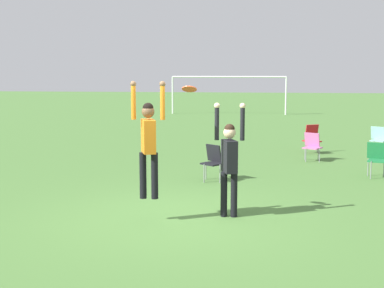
# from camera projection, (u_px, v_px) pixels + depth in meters

# --- Properties ---
(ground_plane) EXTENTS (120.00, 120.00, 0.00)m
(ground_plane) POSITION_uv_depth(u_px,v_px,m) (177.00, 218.00, 9.49)
(ground_plane) COLOR #4C7A38
(person_jumping) EXTENTS (0.61, 0.50, 2.03)m
(person_jumping) POSITION_uv_depth(u_px,v_px,m) (148.00, 137.00, 9.12)
(person_jumping) COLOR black
(person_jumping) RESTS_ON ground_plane
(person_defending) EXTENTS (0.56, 0.45, 2.05)m
(person_defending) POSITION_uv_depth(u_px,v_px,m) (229.00, 157.00, 9.47)
(person_defending) COLOR black
(person_defending) RESTS_ON ground_plane
(frisbee) EXTENTS (0.26, 0.25, 0.12)m
(frisbee) POSITION_uv_depth(u_px,v_px,m) (189.00, 89.00, 9.36)
(frisbee) COLOR #E04C23
(camping_chair_0) EXTENTS (0.61, 0.67, 0.82)m
(camping_chair_0) POSITION_uv_depth(u_px,v_px,m) (378.00, 138.00, 17.29)
(camping_chair_0) COLOR gray
(camping_chair_0) RESTS_ON ground_plane
(camping_chair_1) EXTENTS (0.57, 0.61, 0.85)m
(camping_chair_1) POSITION_uv_depth(u_px,v_px,m) (377.00, 157.00, 13.19)
(camping_chair_1) COLOR gray
(camping_chair_1) RESTS_ON ground_plane
(camping_chair_2) EXTENTS (0.61, 0.68, 0.91)m
(camping_chair_2) POSITION_uv_depth(u_px,v_px,m) (312.00, 137.00, 17.13)
(camping_chair_2) COLOR gray
(camping_chair_2) RESTS_ON ground_plane
(camping_chair_3) EXTENTS (0.62, 0.70, 0.85)m
(camping_chair_3) POSITION_uv_depth(u_px,v_px,m) (213.00, 159.00, 12.77)
(camping_chair_3) COLOR gray
(camping_chair_3) RESTS_ON ground_plane
(camping_chair_4) EXTENTS (0.61, 0.67, 0.81)m
(camping_chair_4) POSITION_uv_depth(u_px,v_px,m) (312.00, 145.00, 15.64)
(camping_chair_4) COLOR gray
(camping_chair_4) RESTS_ON ground_plane
(soccer_goal) EXTENTS (7.10, 0.10, 2.35)m
(soccer_goal) POSITION_uv_depth(u_px,v_px,m) (229.00, 84.00, 32.84)
(soccer_goal) COLOR white
(soccer_goal) RESTS_ON ground_plane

